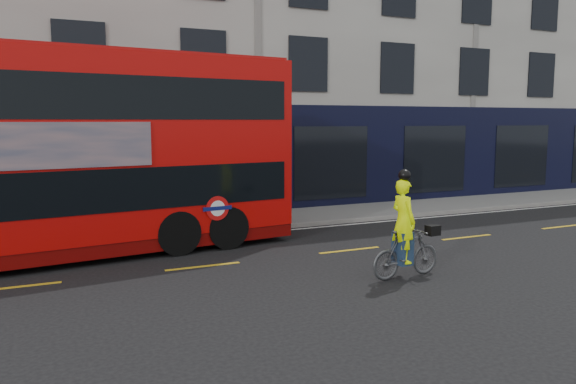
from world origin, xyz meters
TOP-DOWN VIEW (x-y plane):
  - ground at (0.00, 0.00)m, footprint 120.00×120.00m
  - pavement at (0.00, 6.50)m, footprint 60.00×3.00m
  - kerb at (0.00, 5.00)m, footprint 60.00×0.12m
  - building_terrace at (0.00, 12.94)m, footprint 50.00×10.07m
  - road_edge_line at (0.00, 4.70)m, footprint 58.00×0.10m
  - lane_dashes at (0.00, 1.50)m, footprint 58.00×0.12m
  - bus at (-7.32, 3.80)m, footprint 12.91×4.37m
  - cyclist at (-0.25, -1.25)m, footprint 1.80×0.69m

SIDE VIEW (x-z plane):
  - ground at x=0.00m, z-range 0.00..0.00m
  - road_edge_line at x=0.00m, z-range 0.00..0.01m
  - lane_dashes at x=0.00m, z-range 0.00..0.01m
  - pavement at x=0.00m, z-range 0.00..0.12m
  - kerb at x=0.00m, z-range 0.00..0.13m
  - cyclist at x=-0.25m, z-range -0.39..1.99m
  - bus at x=-7.32m, z-range 0.07..5.18m
  - building_terrace at x=0.00m, z-range -0.01..14.99m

